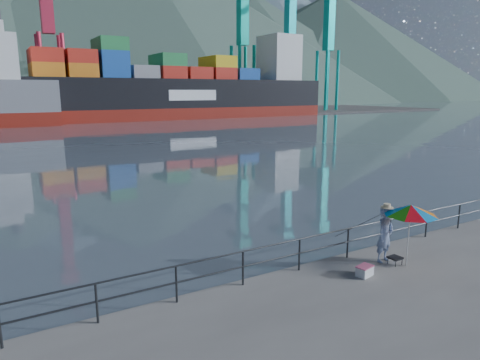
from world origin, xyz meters
name	(u,v)px	position (x,y,z in m)	size (l,w,h in m)	color
harbor_water	(14,110)	(0.00, 130.00, 0.00)	(500.00, 280.00, 0.00)	#4E5D6B
far_dock	(75,115)	(10.00, 93.00, 0.00)	(200.00, 40.00, 0.40)	#514F4C
guardrail	(272,260)	(0.00, 1.70, 0.52)	(22.00, 0.06, 1.03)	#2D3033
mountains	(90,24)	(38.82, 207.75, 35.55)	(600.00, 332.80, 80.00)	#385147
port_cranes	(176,41)	(31.00, 84.00, 16.00)	(116.00, 28.00, 38.40)	#B42210
container_stacks	(182,101)	(35.81, 93.50, 2.75)	(58.00, 8.40, 7.80)	red
fisherman	(385,235)	(3.79, 0.89, 0.88)	(0.64, 0.42, 1.77)	navy
beach_umbrella	(411,210)	(4.11, 0.25, 1.82)	(2.04, 2.04, 1.99)	white
folding_stool	(395,260)	(3.89, 0.51, 0.13)	(0.39, 0.39, 0.25)	black
cooler_bag	(365,271)	(2.42, 0.38, 0.14)	(0.49, 0.33, 0.28)	silver
fishing_rod	(355,251)	(3.65, 1.97, 0.00)	(0.02, 0.02, 2.12)	black
container_ship	(190,88)	(30.01, 75.25, 5.80)	(63.48, 10.58, 18.10)	maroon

